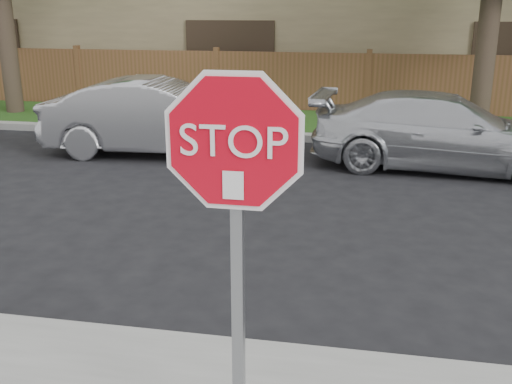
# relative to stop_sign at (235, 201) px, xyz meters

# --- Properties ---
(ground) EXTENTS (90.00, 90.00, 0.00)m
(ground) POSITION_rel_stop_sign_xyz_m (0.59, 1.48, -1.83)
(ground) COLOR black
(ground) RESTS_ON ground
(far_curb) EXTENTS (70.00, 0.30, 0.15)m
(far_curb) POSITION_rel_stop_sign_xyz_m (0.59, 9.63, -1.75)
(far_curb) COLOR gray
(far_curb) RESTS_ON ground
(grass_strip) EXTENTS (70.00, 3.00, 0.12)m
(grass_strip) POSITION_rel_stop_sign_xyz_m (0.59, 11.28, -1.77)
(grass_strip) COLOR #1E4714
(grass_strip) RESTS_ON ground
(fence) EXTENTS (70.00, 0.12, 1.60)m
(fence) POSITION_rel_stop_sign_xyz_m (0.59, 12.88, -1.03)
(fence) COLOR brown
(fence) RESTS_ON ground
(stop_sign) EXTENTS (1.01, 0.13, 2.55)m
(stop_sign) POSITION_rel_stop_sign_xyz_m (0.00, 0.00, 0.00)
(stop_sign) COLOR gray
(stop_sign) RESTS_ON sidewalk_near
(sedan_left) EXTENTS (4.49, 1.84, 1.45)m
(sedan_left) POSITION_rel_stop_sign_xyz_m (-3.28, 7.95, -1.11)
(sedan_left) COLOR #AAABAF
(sedan_left) RESTS_ON ground
(sedan_right) EXTENTS (4.70, 2.20, 1.33)m
(sedan_right) POSITION_rel_stop_sign_xyz_m (1.95, 7.89, -1.17)
(sedan_right) COLOR silver
(sedan_right) RESTS_ON ground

